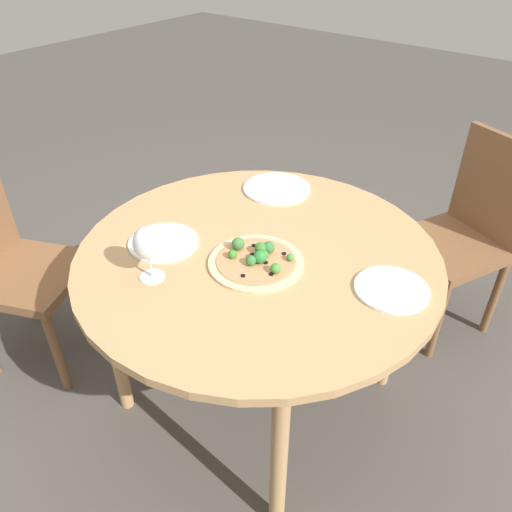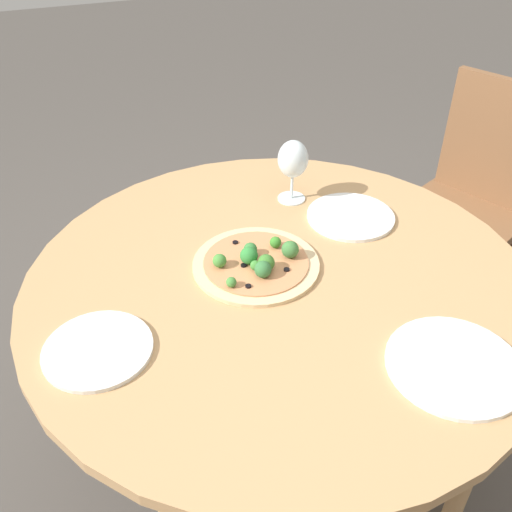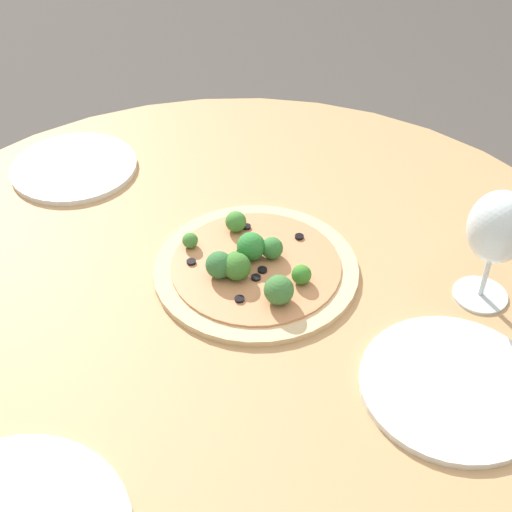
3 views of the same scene
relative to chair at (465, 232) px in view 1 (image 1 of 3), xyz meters
The scene contains 9 objects.
ground_plane 1.12m from the chair, 113.93° to the right, with size 12.00×12.00×0.00m, color #4C4742.
dining_table 1.03m from the chair, 113.93° to the right, with size 1.20×1.20×0.71m.
chair is the anchor object (origin of this frame).
chair_2 1.89m from the chair, 134.88° to the right, with size 0.53×0.53×0.89m.
pizza 1.08m from the chair, 110.89° to the right, with size 0.31×0.31×0.06m.
wine_glass 1.41m from the chair, 115.08° to the right, with size 0.08×0.08×0.18m.
plate_near 0.87m from the chair, 88.27° to the right, with size 0.22×0.22×0.01m.
plate_far 0.85m from the chair, 138.63° to the right, with size 0.27×0.27×0.01m.
plate_side 1.31m from the chair, 122.28° to the right, with size 0.24×0.24×0.01m.
Camera 1 is at (0.83, -1.06, 1.66)m, focal length 35.00 mm.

